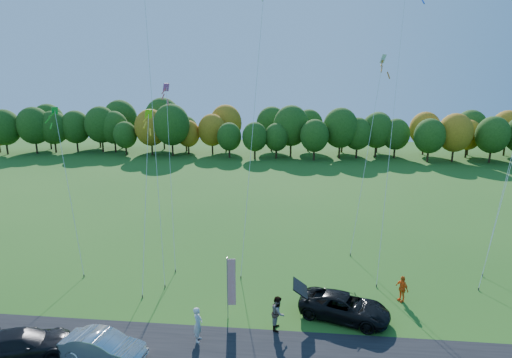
# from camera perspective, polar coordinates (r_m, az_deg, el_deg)

# --- Properties ---
(ground) EXTENTS (160.00, 160.00, 0.00)m
(ground) POSITION_cam_1_polar(r_m,az_deg,el_deg) (24.76, -1.47, -19.27)
(ground) COLOR #215516
(tree_line) EXTENTS (116.00, 12.00, 10.00)m
(tree_line) POSITION_cam_1_polar(r_m,az_deg,el_deg) (76.94, 3.67, 3.14)
(tree_line) COLOR #1E4711
(tree_line) RESTS_ON ground
(black_suv) EXTENTS (5.68, 3.89, 1.44)m
(black_suv) POSITION_cam_1_polar(r_m,az_deg,el_deg) (24.96, 12.51, -17.37)
(black_suv) COLOR black
(black_suv) RESTS_ON ground
(silver_sedan) EXTENTS (4.38, 2.04, 1.39)m
(silver_sedan) POSITION_cam_1_polar(r_m,az_deg,el_deg) (22.69, -21.02, -21.47)
(silver_sedan) COLOR #B9BABE
(silver_sedan) RESTS_ON ground
(dark_truck_a) EXTENTS (5.37, 3.82, 1.44)m
(dark_truck_a) POSITION_cam_1_polar(r_m,az_deg,el_deg) (24.45, -30.64, -19.74)
(dark_truck_a) COLOR black
(dark_truck_a) RESTS_ON ground
(person_tailgate_a) EXTENTS (0.48, 0.72, 1.94)m
(person_tailgate_a) POSITION_cam_1_polar(r_m,az_deg,el_deg) (22.67, -8.29, -19.85)
(person_tailgate_a) COLOR silver
(person_tailgate_a) RESTS_ON ground
(person_tailgate_b) EXTENTS (0.77, 0.97, 1.95)m
(person_tailgate_b) POSITION_cam_1_polar(r_m,az_deg,el_deg) (23.43, 3.15, -18.52)
(person_tailgate_b) COLOR gray
(person_tailgate_b) RESTS_ON ground
(person_east) EXTENTS (0.87, 1.06, 1.69)m
(person_east) POSITION_cam_1_polar(r_m,az_deg,el_deg) (27.59, 20.12, -14.48)
(person_east) COLOR orange
(person_east) RESTS_ON ground
(feather_flag) EXTENTS (0.51, 0.14, 3.82)m
(feather_flag) POSITION_cam_1_polar(r_m,az_deg,el_deg) (23.65, -3.65, -14.44)
(feather_flag) COLOR #999999
(feather_flag) RESTS_ON ground
(kite_delta_blue) EXTENTS (5.32, 9.94, 31.29)m
(kite_delta_blue) POSITION_cam_1_polar(r_m,az_deg,el_deg) (30.17, -15.09, 16.50)
(kite_delta_blue) COLOR #4C3F33
(kite_delta_blue) RESTS_ON ground
(kite_parafoil_orange) EXTENTS (5.55, 13.49, 23.56)m
(kite_parafoil_orange) POSITION_cam_1_polar(r_m,az_deg,el_deg) (32.66, 19.11, 9.45)
(kite_parafoil_orange) COLOR #4C3F33
(kite_parafoil_orange) RESTS_ON ground
(kite_delta_red) EXTENTS (2.33, 9.04, 24.04)m
(kite_delta_red) POSITION_cam_1_polar(r_m,az_deg,el_deg) (30.09, -0.13, 11.22)
(kite_delta_red) COLOR #4C3F33
(kite_delta_red) RESTS_ON ground
(kite_diamond_yellow) EXTENTS (2.12, 7.59, 11.93)m
(kite_diamond_yellow) POSITION_cam_1_polar(r_m,az_deg,el_deg) (28.87, -15.48, -2.42)
(kite_diamond_yellow) COLOR #4C3F33
(kite_diamond_yellow) RESTS_ON ground
(kite_diamond_green) EXTENTS (3.58, 4.10, 12.05)m
(kite_diamond_green) POSITION_cam_1_polar(r_m,az_deg,el_deg) (32.04, -25.17, -1.49)
(kite_diamond_green) COLOR #4C3F33
(kite_diamond_green) RESTS_ON ground
(kite_diamond_white) EXTENTS (3.31, 6.46, 16.26)m
(kite_diamond_white) POSITION_cam_1_polar(r_m,az_deg,el_deg) (34.25, 15.63, 3.65)
(kite_diamond_white) COLOR #4C3F33
(kite_diamond_white) RESTS_ON ground
(kite_diamond_pink) EXTENTS (3.16, 8.35, 13.86)m
(kite_diamond_pink) POSITION_cam_1_polar(r_m,az_deg,el_deg) (32.31, -12.14, 1.11)
(kite_diamond_pink) COLOR #4C3F33
(kite_diamond_pink) RESTS_ON ground
(kite_diamond_blue_low) EXTENTS (3.86, 4.95, 9.69)m
(kite_diamond_blue_low) POSITION_cam_1_polar(r_m,az_deg,el_deg) (32.29, 31.31, -4.31)
(kite_diamond_blue_low) COLOR #4C3F33
(kite_diamond_blue_low) RESTS_ON ground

